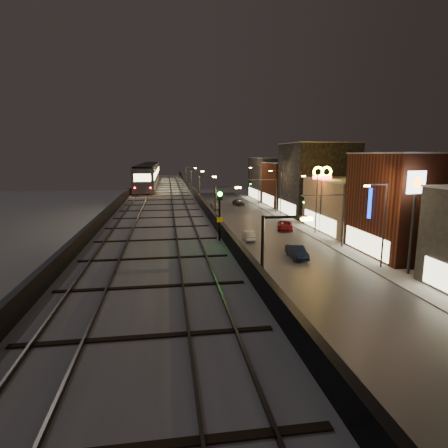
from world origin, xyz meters
TOP-DOWN VIEW (x-y plane):
  - ground at (0.00, 0.00)m, footprint 220.00×220.00m
  - road_surface at (7.50, 35.00)m, footprint 17.00×120.00m
  - sidewalk_right at (17.50, 35.00)m, footprint 4.00×120.00m
  - under_viaduct_pavement at (-6.00, 35.00)m, footprint 11.00×120.00m
  - elevated_viaduct at (-6.00, 31.84)m, footprint 9.00×100.00m
  - viaduct_trackbed at (-6.01, 31.97)m, footprint 8.40×100.00m
  - viaduct_parapet_streetside at (-1.65, 32.00)m, footprint 0.30×100.00m
  - viaduct_parapet_far at (-10.35, 32.00)m, footprint 0.30×100.00m
  - building_b at (23.99, 18.00)m, footprint 12.20×12.20m
  - building_c at (23.99, 32.00)m, footprint 12.20×15.20m
  - building_d at (23.99, 48.00)m, footprint 12.20×13.20m
  - building_e at (23.99, 62.00)m, footprint 12.20×12.20m
  - building_f at (23.99, 76.00)m, footprint 12.20×16.20m
  - streetlight_left_0 at (-0.43, -5.00)m, footprint 2.57×0.28m
  - streetlight_left_1 at (-0.43, 13.00)m, footprint 2.57×0.28m
  - streetlight_right_1 at (16.73, 13.00)m, footprint 2.56×0.28m
  - streetlight_left_2 at (-0.43, 31.00)m, footprint 2.57×0.28m
  - streetlight_right_2 at (16.73, 31.00)m, footprint 2.56×0.28m
  - streetlight_left_3 at (-0.43, 49.00)m, footprint 2.57×0.28m
  - streetlight_right_3 at (16.73, 49.00)m, footprint 2.56×0.28m
  - streetlight_left_4 at (-0.43, 67.00)m, footprint 2.57×0.28m
  - streetlight_right_4 at (16.73, 67.00)m, footprint 2.56×0.28m
  - traffic_light_rig_a at (15.84, 22.00)m, footprint 6.10×0.34m
  - traffic_light_rig_b at (15.84, 52.00)m, footprint 6.10×0.34m
  - subway_train at (-8.50, 47.90)m, footprint 3.08×37.41m
  - rail_signal at (-2.10, 0.11)m, footprint 0.36×0.44m
  - car_taxi at (2.88, -1.85)m, footprint 2.57×3.91m
  - car_near_white at (5.95, 27.97)m, footprint 1.51×4.03m
  - car_mid_silver at (1.78, 23.91)m, footprint 3.64×5.40m
  - car_mid_dark at (5.01, 59.24)m, footprint 2.10×4.81m
  - car_far_white at (1.06, 60.79)m, footprint 1.68×3.83m
  - car_onc_silver at (9.45, 17.98)m, footprint 1.68×4.54m
  - car_onc_dark at (13.26, 34.23)m, footprint 3.68×5.56m
  - car_onc_red at (11.45, 64.49)m, footprint 2.70×4.64m
  - sign_mcdonalds at (18.00, 31.66)m, footprint 3.02×0.43m
  - sign_citgo at (18.50, 10.56)m, footprint 2.18×0.39m
  - sign_carwash at (18.50, 17.72)m, footprint 1.56×0.35m

SIDE VIEW (x-z plane):
  - ground at x=0.00m, z-range 0.00..0.00m
  - road_surface at x=7.50m, z-range 0.00..0.06m
  - under_viaduct_pavement at x=-6.00m, z-range 0.00..0.06m
  - sidewalk_right at x=17.50m, z-range 0.00..0.14m
  - car_taxi at x=2.88m, z-range 0.00..1.24m
  - car_far_white at x=1.06m, z-range 0.00..1.28m
  - car_near_white at x=5.95m, z-range 0.00..1.31m
  - car_mid_silver at x=1.78m, z-range 0.00..1.37m
  - car_mid_dark at x=5.01m, z-range 0.00..1.38m
  - car_onc_dark at x=13.26m, z-range 0.00..1.42m
  - car_onc_silver at x=9.45m, z-range 0.00..1.48m
  - car_onc_red at x=11.45m, z-range 0.00..1.48m
  - building_c at x=23.99m, z-range 0.00..8.16m
  - traffic_light_rig_a at x=15.84m, z-range 1.00..8.00m
  - traffic_light_rig_b at x=15.84m, z-range 1.00..8.00m
  - building_e at x=23.99m, z-range 0.00..10.16m
  - streetlight_left_0 at x=-0.43m, z-range 0.74..9.74m
  - streetlight_left_1 at x=-0.43m, z-range 0.74..9.74m
  - streetlight_right_1 at x=16.73m, z-range 0.74..9.74m
  - streetlight_left_2 at x=-0.43m, z-range 0.74..9.74m
  - streetlight_right_2 at x=16.73m, z-range 0.74..9.74m
  - streetlight_left_3 at x=-0.43m, z-range 0.74..9.74m
  - streetlight_right_3 at x=16.73m, z-range 0.74..9.74m
  - streetlight_left_4 at x=-0.43m, z-range 0.74..9.74m
  - streetlight_right_4 at x=16.73m, z-range 0.74..9.74m
  - building_f at x=23.99m, z-range 0.00..11.16m
  - elevated_viaduct at x=-6.00m, z-range 2.47..8.77m
  - sign_carwash at x=18.50m, z-range 1.65..9.77m
  - building_b at x=23.99m, z-range 0.00..12.16m
  - viaduct_trackbed at x=-6.01m, z-range 6.23..6.55m
  - viaduct_parapet_streetside at x=-1.65m, z-range 6.30..7.40m
  - viaduct_parapet_far at x=-10.35m, z-range 6.30..7.40m
  - building_d at x=23.99m, z-range 0.00..14.16m
  - sign_citgo at x=18.50m, z-range 2.71..13.08m
  - sign_mcdonalds at x=18.00m, z-range 3.22..13.40m
  - subway_train at x=-8.50m, z-range 6.61..10.29m
  - rail_signal at x=-2.10m, z-range 7.27..10.39m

